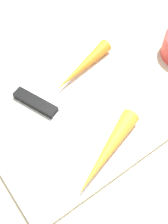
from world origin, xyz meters
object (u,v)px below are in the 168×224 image
knife (41,106)px  cutting_board (84,114)px  carrot_short (82,67)px  carrot_long (107,153)px

knife → cutting_board: bearing=25.7°
knife → carrot_short: (0.11, 0.03, 0.01)m
cutting_board → carrot_short: bearing=56.2°
carrot_short → cutting_board: bearing=41.8°
carrot_long → knife: bearing=-97.9°
cutting_board → carrot_long: size_ratio=2.12×
cutting_board → carrot_short: size_ratio=2.29×
cutting_board → carrot_long: bearing=-103.8°
carrot_short → carrot_long: carrot_long is taller
knife → carrot_long: carrot_long is taller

